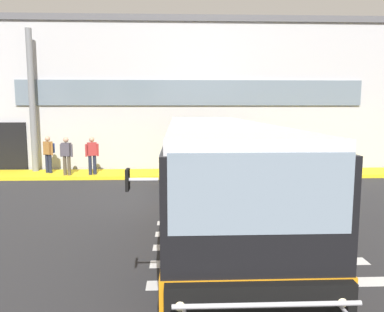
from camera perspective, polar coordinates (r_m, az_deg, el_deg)
The scene contains 10 objects.
ground_plane at distance 12.68m, azimuth -3.78°, elevation -6.88°, with size 80.00×90.00×0.02m, color #2B2B2D.
bay_paint_stripes at distance 8.81m, azimuth 8.90°, elevation -13.34°, with size 4.40×3.96×0.01m.
terminal_building at distance 23.95m, azimuth -4.74°, elevation 8.75°, with size 24.34×13.80×7.41m.
boarding_curb at distance 17.35m, azimuth -3.34°, elevation -2.71°, with size 26.54×2.00×0.15m, color yellow.
entry_support_column at distance 18.90m, azimuth -23.05°, elevation 7.64°, with size 0.28×0.28×6.48m, color slate.
bus_main_foreground at distance 10.59m, azimuth 3.42°, elevation -2.27°, with size 3.04×12.20×2.70m.
passenger_near_column at distance 18.25m, azimuth -20.87°, elevation 0.61°, with size 0.52×0.49×1.68m.
passenger_by_doorway at distance 17.32m, azimuth -18.46°, elevation 0.26°, with size 0.58×0.29×1.68m.
passenger_at_curb_edge at distance 17.16m, azimuth -14.88°, elevation 0.33°, with size 0.55×0.36×1.68m.
safety_bollard_yellow at distance 16.11m, azimuth -0.42°, elevation -2.13°, with size 0.18×0.18×0.90m, color yellow.
Camera 1 is at (0.37, -12.28, 3.10)m, focal length 35.25 mm.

